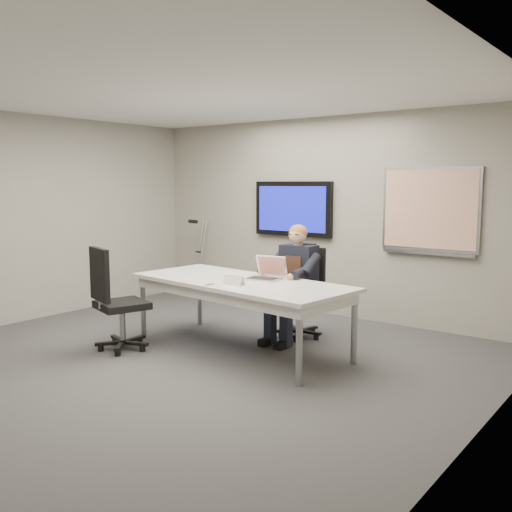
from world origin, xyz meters
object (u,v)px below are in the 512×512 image
Objects in this scene: office_chair_near at (118,318)px; seated_person at (290,295)px; conference_table at (240,288)px; laptop at (267,273)px; office_chair_far at (302,309)px.

office_chair_near is 2.00m from seated_person.
conference_table is 0.34m from laptop.
office_chair_near reaches higher than laptop.
laptop is (-0.04, -0.67, 0.52)m from office_chair_far.
conference_table is at bearing -124.70° from office_chair_near.
laptop is at bearing -97.67° from office_chair_far.
seated_person reaches higher than laptop.
office_chair_near is at bearing -136.38° from conference_table.
conference_table is 2.47× the size of office_chair_far.
seated_person is (0.00, -0.26, 0.22)m from office_chair_far.
seated_person is (0.23, 0.65, -0.15)m from conference_table.
conference_table is 1.42m from office_chair_near.
seated_person reaches higher than office_chair_far.
office_chair_near is (-1.31, -1.76, 0.03)m from office_chair_far.
office_chair_far is at bearing 76.58° from laptop.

